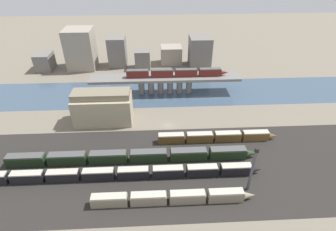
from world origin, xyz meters
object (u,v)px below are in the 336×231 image
train_on_bridge (176,73)px  train_yard_near (172,198)px  train_yard_mid (120,174)px  train_yard_far (133,156)px  warehouse_building (103,107)px  signal_tower (252,170)px  train_yard_outer (217,137)px

train_on_bridge → train_yard_near: train_on_bridge is taller
train_on_bridge → train_yard_near: 66.47m
train_yard_mid → train_yard_far: 8.38m
warehouse_building → signal_tower: size_ratio=1.46×
train_yard_far → warehouse_building: warehouse_building is taller
signal_tower → warehouse_building: bearing=141.1°
train_yard_near → train_yard_far: train_yard_far is taller
train_yard_near → warehouse_building: bearing=120.8°
train_on_bridge → signal_tower: size_ratio=3.07×
train_yard_outer → signal_tower: (4.66, -23.41, 6.11)m
train_yard_mid → train_on_bridge: bearing=68.5°
train_yard_mid → train_yard_outer: size_ratio=1.99×
train_on_bridge → train_yard_near: (-6.23, -65.60, -8.71)m
train_yard_near → signal_tower: 23.98m
train_on_bridge → warehouse_building: (-31.48, -23.18, -3.99)m
train_yard_far → train_yard_mid: bearing=-116.2°
warehouse_building → train_yard_near: bearing=-59.2°
warehouse_building → signal_tower: signal_tower is taller
train_on_bridge → train_yard_outer: (12.03, -38.67, -8.72)m
train_yard_near → train_yard_mid: bearing=147.7°
warehouse_building → signal_tower: bearing=-38.9°
train_on_bridge → train_yard_outer: 41.42m
train_on_bridge → train_yard_far: size_ratio=0.58×
train_on_bridge → signal_tower: bearing=-74.9°
train_on_bridge → signal_tower: signal_tower is taller
train_yard_mid → train_yard_far: (3.70, 7.52, 0.20)m
train_yard_mid → train_yard_far: bearing=63.8°
train_yard_mid → train_yard_outer: 37.98m
train_on_bridge → signal_tower: (16.70, -62.08, -2.61)m
train_yard_mid → signal_tower: size_ratio=5.62×
train_yard_outer → warehouse_building: 46.43m
warehouse_building → train_on_bridge: bearing=36.4°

